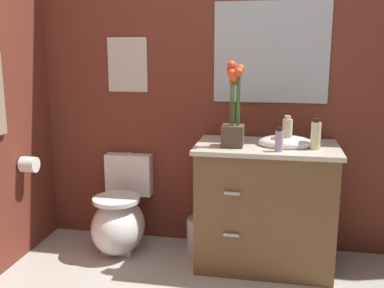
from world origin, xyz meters
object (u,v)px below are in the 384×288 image
(vanity_cabinet, at_px, (265,204))
(soap_bottle, at_px, (287,133))
(toilet_paper_roll, at_px, (29,164))
(flower_vase, at_px, (233,114))
(trash_bin, at_px, (199,236))
(wall_mirror, at_px, (271,53))
(lotion_bottle, at_px, (316,135))
(hand_wash_bottle, at_px, (279,141))
(toilet, at_px, (120,219))
(wall_poster, at_px, (128,65))

(vanity_cabinet, bearing_deg, soap_bottle, -14.02)
(toilet_paper_roll, bearing_deg, vanity_cabinet, 5.90)
(flower_vase, height_order, toilet_paper_roll, flower_vase)
(trash_bin, distance_m, toilet_paper_roll, 1.32)
(wall_mirror, bearing_deg, lotion_bottle, -50.19)
(trash_bin, bearing_deg, vanity_cabinet, -8.26)
(soap_bottle, relative_size, hand_wash_bottle, 1.36)
(flower_vase, relative_size, hand_wash_bottle, 3.66)
(vanity_cabinet, bearing_deg, trash_bin, 171.74)
(vanity_cabinet, distance_m, trash_bin, 0.56)
(trash_bin, bearing_deg, soap_bottle, -9.48)
(toilet, bearing_deg, soap_bottle, -2.79)
(vanity_cabinet, xyz_separation_m, soap_bottle, (0.12, -0.03, 0.51))
(vanity_cabinet, relative_size, trash_bin, 3.79)
(trash_bin, relative_size, wall_poster, 0.68)
(lotion_bottle, bearing_deg, flower_vase, -178.42)
(wall_mirror, xyz_separation_m, toilet_paper_roll, (-1.64, -0.46, -0.77))
(hand_wash_bottle, distance_m, wall_poster, 1.30)
(trash_bin, distance_m, wall_poster, 1.37)
(vanity_cabinet, relative_size, wall_mirror, 1.29)
(wall_poster, bearing_deg, vanity_cabinet, -15.55)
(soap_bottle, bearing_deg, toilet, 177.21)
(vanity_cabinet, relative_size, wall_poster, 2.56)
(wall_poster, bearing_deg, wall_mirror, 0.00)
(soap_bottle, xyz_separation_m, hand_wash_bottle, (-0.05, -0.14, -0.03))
(vanity_cabinet, distance_m, wall_poster, 1.43)
(wall_poster, distance_m, toilet_paper_roll, 1.01)
(vanity_cabinet, xyz_separation_m, wall_poster, (-1.06, 0.29, 0.92))
(lotion_bottle, xyz_separation_m, wall_poster, (-1.36, 0.36, 0.42))
(flower_vase, xyz_separation_m, wall_poster, (-0.83, 0.38, 0.30))
(toilet, xyz_separation_m, soap_bottle, (1.18, -0.06, 0.70))
(wall_mirror, bearing_deg, flower_vase, -120.06)
(flower_vase, xyz_separation_m, hand_wash_bottle, (0.30, -0.09, -0.14))
(soap_bottle, bearing_deg, hand_wash_bottle, -109.50)
(flower_vase, bearing_deg, soap_bottle, 8.75)
(soap_bottle, height_order, lotion_bottle, soap_bottle)
(vanity_cabinet, xyz_separation_m, flower_vase, (-0.22, -0.08, 0.63))
(toilet, relative_size, lotion_bottle, 3.50)
(toilet, height_order, soap_bottle, soap_bottle)
(lotion_bottle, relative_size, hand_wash_bottle, 1.30)
(toilet, height_order, wall_mirror, wall_mirror)
(soap_bottle, distance_m, hand_wash_bottle, 0.15)
(flower_vase, distance_m, trash_bin, 0.97)
(toilet, xyz_separation_m, wall_mirror, (1.05, 0.27, 1.21))
(vanity_cabinet, bearing_deg, wall_poster, 164.45)
(trash_bin, height_order, wall_mirror, wall_mirror)
(flower_vase, relative_size, trash_bin, 2.03)
(hand_wash_bottle, bearing_deg, wall_mirror, 99.30)
(lotion_bottle, height_order, wall_poster, wall_poster)
(hand_wash_bottle, xyz_separation_m, trash_bin, (-0.54, 0.24, -0.78))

